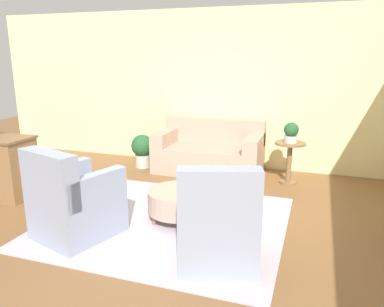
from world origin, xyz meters
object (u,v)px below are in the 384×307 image
armchair_right (217,224)px  ottoman_table (179,201)px  side_table (290,156)px  potted_plant_floor (142,149)px  armchair_left (73,204)px  couch (209,153)px  potted_plant_on_side_table (291,132)px

armchair_right → ottoman_table: bearing=131.5°
side_table → potted_plant_floor: size_ratio=1.11×
armchair_left → ottoman_table: (0.96, 0.78, -0.14)m
side_table → armchair_left: bearing=-128.5°
armchair_left → side_table: size_ratio=1.55×
ottoman_table → potted_plant_floor: 2.43m
couch → potted_plant_on_side_table: 1.49m
armchair_left → side_table: armchair_left is taller
potted_plant_floor → ottoman_table: bearing=-53.4°
couch → armchair_left: (-0.74, -2.89, 0.07)m
side_table → potted_plant_on_side_table: (0.00, 0.00, 0.39)m
couch → side_table: 1.41m
side_table → potted_plant_on_side_table: potted_plant_on_side_table is taller
potted_plant_floor → armchair_right: bearing=-51.9°
armchair_right → potted_plant_on_side_table: armchair_right is taller
couch → side_table: couch is taller
armchair_left → potted_plant_on_side_table: (2.12, 2.67, 0.44)m
potted_plant_on_side_table → couch: bearing=170.8°
side_table → potted_plant_floor: bearing=178.4°
side_table → potted_plant_floor: side_table is taller
couch → side_table: bearing=-9.2°
potted_plant_floor → couch: bearing=7.0°
ottoman_table → armchair_left: bearing=-140.8°
armchair_right → ottoman_table: (-0.69, 0.78, -0.14)m
side_table → potted_plant_on_side_table: bearing=45.0°
armchair_right → side_table: armchair_right is taller
ottoman_table → side_table: side_table is taller
armchair_right → side_table: 2.71m
armchair_right → armchair_left: bearing=180.0°
couch → ottoman_table: couch is taller
armchair_left → ottoman_table: armchair_left is taller
armchair_right → potted_plant_floor: (-2.14, 2.74, -0.06)m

